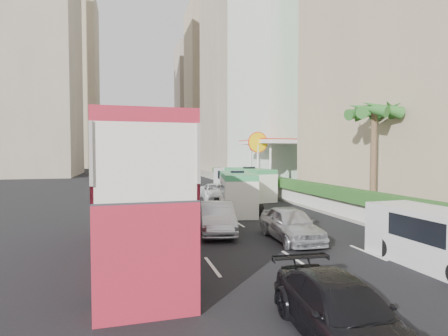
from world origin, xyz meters
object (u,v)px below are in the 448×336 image
object	(u,v)px
minibus_far	(249,184)
shell_station	(276,164)
palm_tree	(373,163)
panel_van_far	(232,179)
van_asset	(215,200)
double_decker_bus	(139,191)
panel_van_near	(438,239)
minibus_near	(237,192)
car_silver_lane_a	(217,233)
car_silver_lane_b	(291,240)

from	to	relation	value
minibus_far	shell_station	world-z (taller)	shell_station
palm_tree	panel_van_far	bearing A→B (deg)	99.94
minibus_far	shell_station	xyz separation A→B (m)	(6.17, 8.05, 1.42)
van_asset	minibus_far	world-z (taller)	minibus_far
double_decker_bus	panel_van_near	distance (m)	10.89
minibus_near	panel_van_near	distance (m)	13.27
car_silver_lane_a	palm_tree	size ratio (longest dim) A/B	0.72
minibus_near	car_silver_lane_a	bearing A→B (deg)	-105.20
double_decker_bus	panel_van_far	bearing A→B (deg)	64.89
minibus_far	panel_van_near	size ratio (longest dim) A/B	1.20
car_silver_lane_a	panel_van_far	distance (m)	20.59
minibus_near	shell_station	bearing A→B (deg)	68.73
palm_tree	double_decker_bus	bearing A→B (deg)	-163.84
panel_van_far	palm_tree	size ratio (longest dim) A/B	0.89
panel_van_far	palm_tree	world-z (taller)	palm_tree
minibus_far	shell_station	bearing A→B (deg)	43.62
car_silver_lane_b	palm_tree	xyz separation A→B (m)	(7.06, 3.36, 3.38)
car_silver_lane_a	minibus_near	xyz separation A→B (m)	(2.86, 5.64, 1.33)
palm_tree	car_silver_lane_b	bearing A→B (deg)	-154.59
panel_van_near	shell_station	bearing A→B (deg)	76.49
car_silver_lane_a	minibus_far	xyz separation A→B (m)	(5.96, 11.87, 1.33)
van_asset	panel_van_near	xyz separation A→B (m)	(3.13, -19.24, 1.00)
car_silver_lane_b	panel_van_far	size ratio (longest dim) A/B	0.78
car_silver_lane_a	minibus_near	size ratio (longest dim) A/B	0.76
shell_station	car_silver_lane_b	bearing A→B (deg)	-112.51
double_decker_bus	panel_van_far	xyz separation A→B (m)	(10.55, 22.52, -1.39)
car_silver_lane_a	palm_tree	world-z (taller)	palm_tree
car_silver_lane_a	double_decker_bus	bearing A→B (deg)	-131.44
double_decker_bus	shell_station	size ratio (longest dim) A/B	1.38
car_silver_lane_b	minibus_far	bearing A→B (deg)	80.84
palm_tree	shell_station	bearing A→B (deg)	83.40
panel_van_near	palm_tree	xyz separation A→B (m)	(3.85, 8.16, 2.38)
car_silver_lane_b	palm_tree	bearing A→B (deg)	28.47
van_asset	palm_tree	xyz separation A→B (m)	(6.98, -11.08, 3.38)
car_silver_lane_b	panel_van_far	bearing A→B (deg)	83.15
minibus_far	palm_tree	distance (m)	11.82
car_silver_lane_b	van_asset	xyz separation A→B (m)	(0.08, 14.44, 0.00)
car_silver_lane_a	car_silver_lane_b	xyz separation A→B (m)	(2.86, -2.44, 0.00)
van_asset	palm_tree	distance (m)	13.53
double_decker_bus	panel_van_near	world-z (taller)	double_decker_bus
van_asset	panel_van_near	world-z (taller)	panel_van_near
car_silver_lane_a	minibus_near	world-z (taller)	minibus_near
car_silver_lane_a	van_asset	size ratio (longest dim) A/B	0.94
car_silver_lane_b	panel_van_near	xyz separation A→B (m)	(3.21, -4.80, 1.00)
double_decker_bus	car_silver_lane_a	world-z (taller)	double_decker_bus
panel_van_near	car_silver_lane_a	bearing A→B (deg)	129.07
palm_tree	shell_station	size ratio (longest dim) A/B	0.80
minibus_far	panel_van_near	bearing A→B (deg)	-98.59
minibus_far	shell_station	distance (m)	10.24
minibus_far	double_decker_bus	bearing A→B (deg)	-132.27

